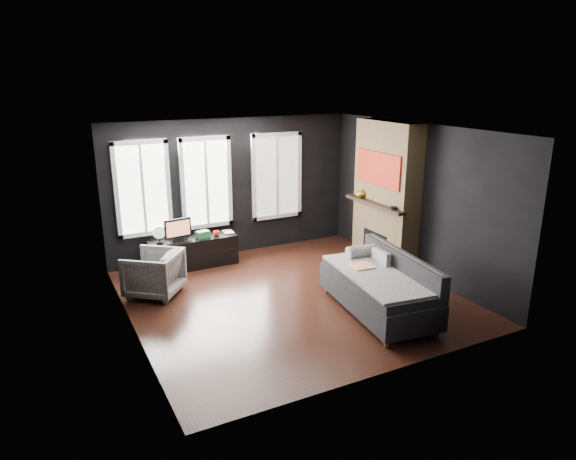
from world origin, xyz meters
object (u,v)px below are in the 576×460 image
sofa (378,284)px  media_console (193,252)px  mantel_vase (361,193)px  monitor (178,228)px  mug (216,233)px  book (223,227)px  armchair (154,271)px

sofa → media_console: (-1.89, 3.19, -0.18)m
sofa → mantel_vase: (1.14, 2.14, 0.85)m
monitor → sofa: bearing=-63.5°
media_console → sofa: bearing=-59.8°
mug → book: 0.21m
media_console → mantel_vase: mantel_vase is taller
sofa → book: 3.47m
sofa → armchair: 3.61m
media_console → book: 0.75m
media_console → mug: 0.57m
monitor → mug: 0.75m
book → mantel_vase: size_ratio=1.40×
monitor → mantel_vase: bearing=-25.0°
media_console → monitor: size_ratio=3.12×
media_console → mantel_vase: size_ratio=9.16×
armchair → media_console: size_ratio=0.50×
monitor → mug: bearing=-10.5°
media_console → monitor: monitor is taller
mug → mantel_vase: bearing=-20.8°
armchair → book: (1.59, 1.02, 0.27)m
monitor → book: bearing=-3.8°
monitor → mantel_vase: mantel_vase is taller
media_console → mantel_vase: (3.04, -1.05, 1.03)m
sofa → mantel_vase: mantel_vase is taller
sofa → mug: sofa is taller
sofa → monitor: (-2.17, 3.16, 0.33)m
mantel_vase → media_console: bearing=160.9°
sofa → mug: bearing=121.9°
armchair → mug: 1.70m
mug → book: size_ratio=0.48×
monitor → book: size_ratio=2.09×
media_console → book: book is taller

